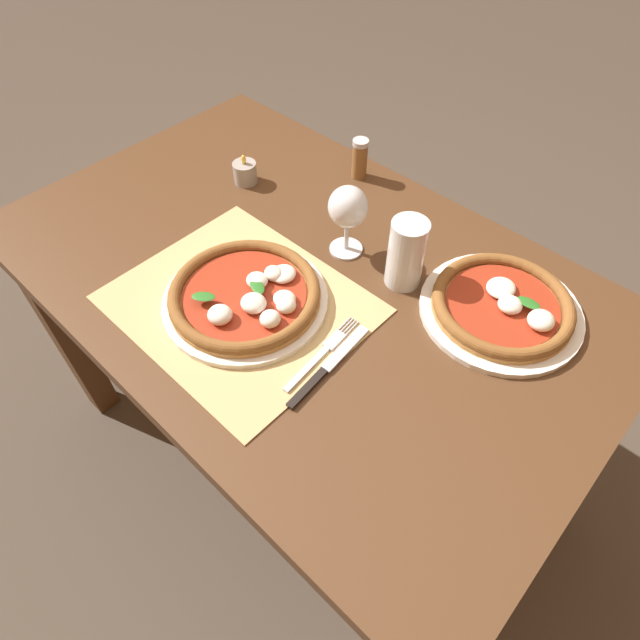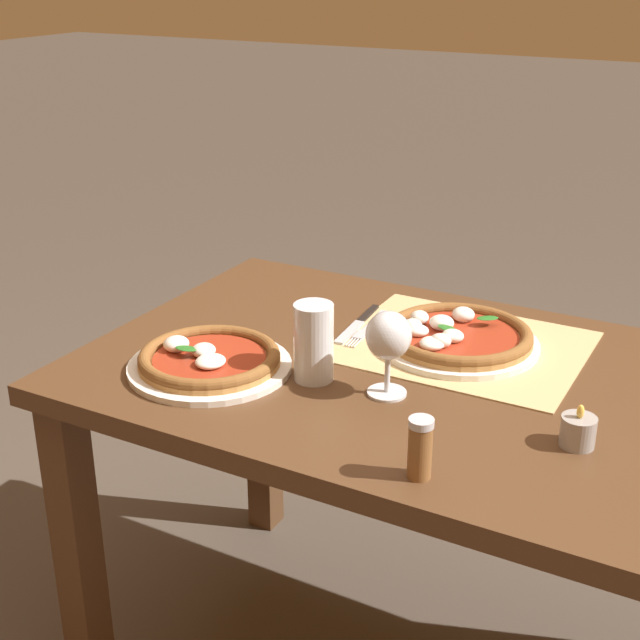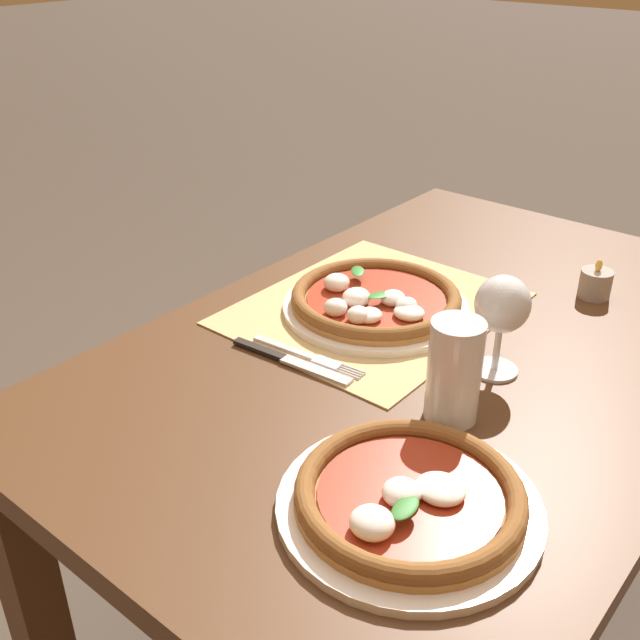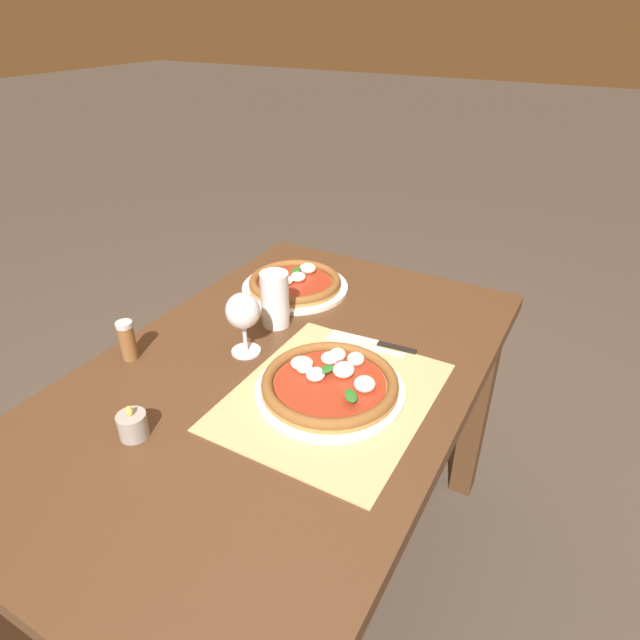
# 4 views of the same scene
# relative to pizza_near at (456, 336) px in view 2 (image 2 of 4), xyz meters

# --- Properties ---
(dining_table) EXTENTS (1.28, 0.81, 0.74)m
(dining_table) POSITION_rel_pizza_near_xyz_m (0.01, 0.13, -0.13)
(dining_table) COLOR #4C301C
(dining_table) RESTS_ON ground
(paper_placemat) EXTENTS (0.46, 0.39, 0.00)m
(paper_placemat) POSITION_rel_pizza_near_xyz_m (-0.01, -0.01, -0.02)
(paper_placemat) COLOR tan
(paper_placemat) RESTS_ON dining_table
(pizza_near) EXTENTS (0.32, 0.32, 0.05)m
(pizza_near) POSITION_rel_pizza_near_xyz_m (0.00, 0.00, 0.00)
(pizza_near) COLOR silver
(pizza_near) RESTS_ON paper_placemat
(pizza_far) EXTENTS (0.30, 0.30, 0.05)m
(pizza_far) POSITION_rel_pizza_near_xyz_m (0.37, 0.31, -0.00)
(pizza_far) COLOR silver
(pizza_far) RESTS_ON dining_table
(wine_glass) EXTENTS (0.08, 0.08, 0.16)m
(wine_glass) POSITION_rel_pizza_near_xyz_m (0.04, 0.25, 0.08)
(wine_glass) COLOR silver
(wine_glass) RESTS_ON dining_table
(pint_glass) EXTENTS (0.07, 0.07, 0.15)m
(pint_glass) POSITION_rel_pizza_near_xyz_m (0.18, 0.25, 0.05)
(pint_glass) COLOR silver
(pint_glass) RESTS_ON dining_table
(fork) EXTENTS (0.03, 0.20, 0.00)m
(fork) POSITION_rel_pizza_near_xyz_m (0.19, 0.01, -0.02)
(fork) COLOR #B7B7BC
(fork) RESTS_ON paper_placemat
(knife) EXTENTS (0.04, 0.22, 0.01)m
(knife) POSITION_rel_pizza_near_xyz_m (0.22, -0.00, -0.02)
(knife) COLOR black
(knife) RESTS_ON paper_placemat
(votive_candle) EXTENTS (0.06, 0.06, 0.07)m
(votive_candle) POSITION_rel_pizza_near_xyz_m (-0.30, 0.26, 0.00)
(votive_candle) COLOR gray
(votive_candle) RESTS_ON dining_table
(pepper_shaker) EXTENTS (0.04, 0.04, 0.10)m
(pepper_shaker) POSITION_rel_pizza_near_xyz_m (-0.12, 0.47, 0.03)
(pepper_shaker) COLOR brown
(pepper_shaker) RESTS_ON dining_table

